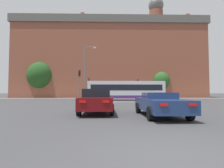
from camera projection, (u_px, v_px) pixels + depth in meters
The scene contains 16 objects.
ground_plane at pixel (170, 158), 3.36m from camera, with size 400.00×400.00×0.00m, color #3D3D3F.
stop_line_strip at pixel (117, 102), 22.82m from camera, with size 7.26×0.30×0.01m, color silver.
far_pavement at pixel (114, 98), 37.17m from camera, with size 68.07×2.50×0.01m, color gray.
brick_civic_building at pixel (110, 60), 47.17m from camera, with size 46.85×14.77×27.26m.
car_saloon_left at pixel (97, 101), 10.81m from camera, with size 2.02×4.77×1.47m.
car_roadster_right at pixel (160, 104), 9.28m from camera, with size 2.06×4.72×1.26m.
bus_crossing_lead at pixel (126, 90), 27.86m from camera, with size 11.98×2.68×3.01m.
traffic_light_far_left at pixel (89, 85), 36.66m from camera, with size 0.26×0.31×4.26m.
traffic_light_far_right at pixel (138, 85), 36.55m from camera, with size 0.26×0.31×3.99m.
traffic_light_near_left at pixel (79, 80), 23.65m from camera, with size 0.26×0.31×4.27m.
street_lamp_junction at pixel (87, 68), 27.01m from camera, with size 1.85×0.36×8.48m.
pedestrian_waiting at pixel (119, 94), 37.62m from camera, with size 0.41×0.24×1.69m.
pedestrian_walking_east at pixel (141, 93), 36.70m from camera, with size 0.41×0.45×1.80m.
tree_by_building at pixel (72, 81), 42.13m from camera, with size 4.51×4.51×6.31m.
tree_kerbside at pixel (161, 80), 40.29m from camera, with size 3.79×3.79×5.99m.
tree_distant at pixel (41, 75), 40.41m from camera, with size 6.00×6.00×8.33m.
Camera 1 is at (-1.19, -3.40, 1.27)m, focal length 28.00 mm.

